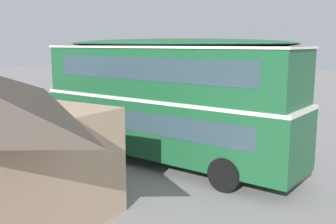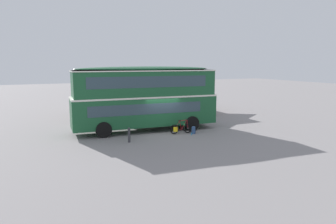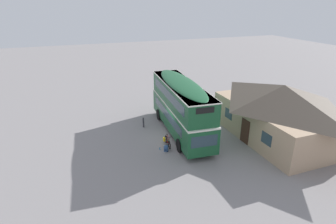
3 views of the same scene
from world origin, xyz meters
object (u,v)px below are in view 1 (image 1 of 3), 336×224
Objects in this scene: double_decker_bus at (164,96)px; water_bottle_blue_sports at (155,138)px; touring_bicycle at (153,137)px; backpack_on_ground at (144,135)px; kerb_bollard at (246,143)px.

water_bottle_blue_sports is (2.40, -2.81, -2.54)m from double_decker_bus.
touring_bicycle is 3.24× the size of backpack_on_ground.
backpack_on_ground is at bearing 45.76° from water_bottle_blue_sports.
double_decker_bus is at bearing 52.42° from kerb_bollard.
kerb_bollard is at bearing -174.72° from backpack_on_ground.
water_bottle_blue_sports is at bearing 0.85° from kerb_bollard.
backpack_on_ground is 5.03m from kerb_bollard.
touring_bicycle is 1.78× the size of kerb_bollard.
double_decker_bus is 49.35× the size of water_bottle_blue_sports.
double_decker_bus reaches higher than touring_bicycle.
double_decker_bus is at bearing 139.08° from backpack_on_ground.
touring_bicycle is at bearing 120.60° from water_bottle_blue_sports.
water_bottle_blue_sports is at bearing -59.40° from touring_bicycle.
touring_bicycle reaches higher than kerb_bollard.
kerb_bollard is (-5.00, -0.46, 0.22)m from backpack_on_ground.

